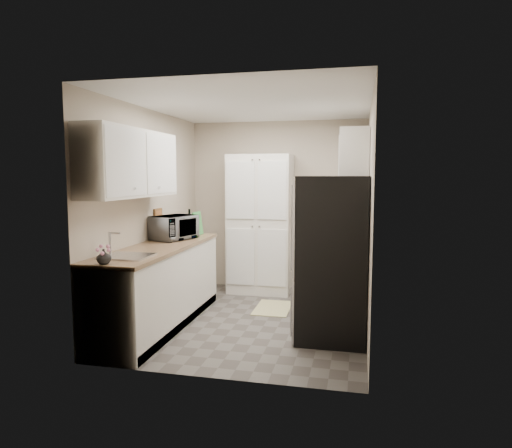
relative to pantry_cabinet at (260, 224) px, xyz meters
name	(u,v)px	position (x,y,z in m)	size (l,w,h in m)	color
ground	(253,320)	(0.20, -1.32, -1.00)	(3.20, 3.20, 0.00)	#56514C
room_shell	(252,182)	(0.18, -1.32, 0.63)	(2.64, 3.24, 2.52)	#B3A390
pantry_cabinet	(260,224)	(0.00, 0.00, 0.00)	(0.90, 0.55, 2.00)	silver
base_cabinet_left	(160,288)	(-0.79, -1.75, -0.56)	(0.60, 2.30, 0.88)	silver
countertop_left	(159,248)	(-0.79, -1.75, -0.10)	(0.63, 2.33, 0.04)	#846647
base_cabinet_right	(342,267)	(1.19, -0.12, -0.56)	(0.60, 0.80, 0.88)	silver
countertop_right	(343,234)	(1.19, -0.12, -0.10)	(0.63, 0.83, 0.04)	#846647
electric_range	(339,277)	(1.17, -0.93, -0.52)	(0.71, 0.78, 1.13)	#B7B7BC
refrigerator	(333,259)	(1.14, -1.73, -0.15)	(0.70, 0.72, 1.70)	#B7B7BC
microwave	(174,228)	(-0.82, -1.23, 0.07)	(0.53, 0.36, 0.30)	silver
wine_bottle	(190,223)	(-0.78, -0.82, 0.08)	(0.08, 0.08, 0.32)	black
flower_vase	(104,257)	(-0.81, -2.83, -0.01)	(0.13, 0.13, 0.14)	silver
cutting_board	(198,223)	(-0.68, -0.77, 0.07)	(0.02, 0.25, 0.31)	green
toaster_oven	(348,225)	(1.25, 0.02, 0.02)	(0.28, 0.35, 0.20)	#A3A2A6
fruit_basket	(349,213)	(1.26, 0.00, 0.18)	(0.27, 0.27, 0.11)	#FF4B02
kitchen_mat	(273,308)	(0.34, -0.81, -0.99)	(0.44, 0.71, 0.01)	beige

